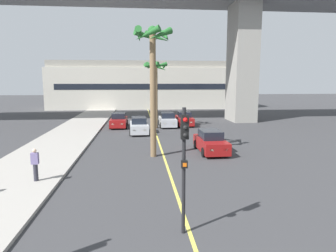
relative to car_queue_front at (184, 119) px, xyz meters
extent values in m
cube|color=#9E9991|center=(-11.56, -14.87, -0.65)|extent=(4.80, 80.00, 0.15)
cube|color=#DBCC4C|center=(-3.56, -6.87, -0.72)|extent=(0.14, 56.00, 0.01)
cube|color=gray|center=(7.76, 3.39, 6.48)|extent=(2.80, 4.40, 14.40)
cube|color=beige|center=(-3.56, 23.28, 2.97)|extent=(35.39, 8.00, 7.39)
cube|color=#9C998D|center=(-3.56, 23.28, 7.27)|extent=(34.68, 7.20, 1.20)
cube|color=black|center=(-3.56, 19.26, 3.34)|extent=(31.85, 0.04, 1.00)
cube|color=maroon|center=(0.00, -0.03, -0.14)|extent=(1.79, 4.14, 0.80)
cube|color=black|center=(0.00, 0.12, 0.54)|extent=(1.44, 2.08, 0.60)
cube|color=#F2EDCC|center=(0.42, -2.05, -0.09)|extent=(0.24, 0.09, 0.14)
cube|color=#F2EDCC|center=(-0.51, -2.03, -0.09)|extent=(0.24, 0.09, 0.14)
cylinder|color=black|center=(0.78, -1.32, -0.40)|extent=(0.23, 0.64, 0.64)
cylinder|color=black|center=(-0.84, -1.28, -0.40)|extent=(0.23, 0.64, 0.64)
cylinder|color=black|center=(0.84, 1.22, -0.40)|extent=(0.23, 0.64, 0.64)
cylinder|color=black|center=(-0.78, 1.26, -0.40)|extent=(0.23, 0.64, 0.64)
cube|color=maroon|center=(-7.37, -0.66, -0.14)|extent=(1.76, 4.12, 0.80)
cube|color=black|center=(-7.37, -0.51, 0.54)|extent=(1.42, 2.07, 0.60)
cube|color=#F2EDCC|center=(-6.93, -2.67, -0.09)|extent=(0.24, 0.08, 0.14)
cube|color=#F2EDCC|center=(-7.87, -2.66, -0.09)|extent=(0.24, 0.08, 0.14)
cylinder|color=black|center=(-6.58, -1.94, -0.40)|extent=(0.23, 0.64, 0.64)
cylinder|color=black|center=(-8.20, -1.92, -0.40)|extent=(0.23, 0.64, 0.64)
cylinder|color=black|center=(-6.55, 0.60, -0.40)|extent=(0.23, 0.64, 0.64)
cylinder|color=black|center=(-8.16, 0.63, -0.40)|extent=(0.23, 0.64, 0.64)
cube|color=#B7BABF|center=(-2.02, -0.66, -0.14)|extent=(1.72, 4.11, 0.80)
cube|color=black|center=(-2.02, -0.51, 0.54)|extent=(1.40, 2.06, 0.60)
cube|color=#F2EDCC|center=(-1.54, -2.67, -0.09)|extent=(0.24, 0.08, 0.14)
cube|color=#F2EDCC|center=(-2.48, -2.68, -0.09)|extent=(0.24, 0.08, 0.14)
cylinder|color=black|center=(-1.20, -1.93, -0.40)|extent=(0.22, 0.64, 0.64)
cylinder|color=black|center=(-2.82, -1.94, -0.40)|extent=(0.22, 0.64, 0.64)
cylinder|color=black|center=(-1.21, 0.61, -0.40)|extent=(0.22, 0.64, 0.64)
cylinder|color=black|center=(-2.83, 0.60, -0.40)|extent=(0.22, 0.64, 0.64)
cube|color=#B7BABF|center=(-5.18, -4.78, -0.14)|extent=(1.81, 4.14, 0.80)
cube|color=black|center=(-5.19, -4.63, 0.54)|extent=(1.45, 2.09, 0.60)
cube|color=#F2EDCC|center=(-4.66, -6.78, -0.09)|extent=(0.24, 0.09, 0.14)
cube|color=#F2EDCC|center=(-5.60, -6.80, -0.09)|extent=(0.24, 0.09, 0.14)
cylinder|color=black|center=(-4.34, -6.03, -0.40)|extent=(0.24, 0.65, 0.64)
cylinder|color=black|center=(-5.96, -6.07, -0.40)|extent=(0.24, 0.65, 0.64)
cylinder|color=black|center=(-4.41, -3.49, -0.40)|extent=(0.24, 0.65, 0.64)
cylinder|color=black|center=(-6.02, -3.53, -0.40)|extent=(0.24, 0.65, 0.64)
cube|color=maroon|center=(-0.12, -13.07, -0.14)|extent=(1.77, 4.13, 0.80)
cube|color=black|center=(-0.13, -12.92, 0.54)|extent=(1.43, 2.07, 0.60)
cube|color=#F2EDCC|center=(0.38, -15.07, -0.09)|extent=(0.24, 0.08, 0.14)
cube|color=#F2EDCC|center=(-0.56, -15.08, -0.09)|extent=(0.24, 0.08, 0.14)
cylinder|color=black|center=(0.70, -14.32, -0.40)|extent=(0.23, 0.64, 0.64)
cylinder|color=black|center=(-0.91, -14.35, -0.40)|extent=(0.23, 0.64, 0.64)
cylinder|color=black|center=(0.66, -11.78, -0.40)|extent=(0.23, 0.64, 0.64)
cylinder|color=black|center=(-0.95, -11.81, -0.40)|extent=(0.23, 0.64, 0.64)
cylinder|color=black|center=(-3.78, -24.19, 1.38)|extent=(0.12, 0.12, 4.20)
cube|color=black|center=(-3.78, -24.33, 2.88)|extent=(0.24, 0.20, 0.76)
sphere|color=red|center=(-3.78, -24.43, 3.12)|extent=(0.14, 0.14, 0.14)
sphere|color=black|center=(-3.78, -24.43, 2.88)|extent=(0.14, 0.14, 0.14)
sphere|color=black|center=(-3.78, -24.43, 2.64)|extent=(0.14, 0.14, 0.14)
cube|color=black|center=(-3.78, -24.31, 1.68)|extent=(0.20, 0.16, 0.24)
cube|color=orange|center=(-3.78, -24.39, 1.68)|extent=(0.12, 0.03, 0.12)
cylinder|color=brown|center=(-3.34, -1.66, 2.59)|extent=(0.36, 0.36, 6.62)
sphere|color=#236028|center=(-3.34, -1.66, 6.05)|extent=(0.60, 0.60, 0.60)
cone|color=#236028|center=(-2.51, -1.75, 5.78)|extent=(0.62, 1.76, 0.94)
cone|color=#236028|center=(-2.87, -0.97, 5.72)|extent=(1.67, 1.33, 1.02)
cone|color=#236028|center=(-3.83, -0.98, 5.74)|extent=(1.65, 1.36, 1.00)
cone|color=#236028|center=(-4.17, -1.58, 5.81)|extent=(0.61, 1.76, 0.89)
cone|color=#236028|center=(-3.81, -2.35, 5.86)|extent=(1.67, 1.33, 0.80)
cone|color=#236028|center=(-3.02, -2.43, 5.87)|extent=(1.76, 1.08, 0.78)
cylinder|color=brown|center=(-4.25, -13.88, 3.29)|extent=(0.39, 0.39, 8.02)
sphere|color=#236028|center=(-4.25, -13.88, 7.45)|extent=(0.60, 0.60, 0.60)
cone|color=#236028|center=(-3.40, -13.78, 7.10)|extent=(0.66, 1.79, 1.05)
cone|color=#236028|center=(-3.91, -13.10, 7.16)|extent=(1.79, 1.10, 0.97)
cone|color=#236028|center=(-4.61, -13.11, 7.22)|extent=(1.79, 1.14, 0.86)
cone|color=#236028|center=(-5.10, -13.84, 7.17)|extent=(0.54, 1.79, 0.96)
cone|color=#236028|center=(-4.60, -14.66, 7.12)|extent=(1.78, 1.12, 1.02)
cone|color=#236028|center=(-3.84, -14.63, 7.10)|extent=(1.75, 1.23, 1.06)
cylinder|color=#2D2D38|center=(-10.28, -18.69, -0.15)|extent=(0.22, 0.22, 0.85)
cube|color=slate|center=(-10.28, -18.69, 0.56)|extent=(0.34, 0.22, 0.56)
sphere|color=beige|center=(-10.28, -18.69, 0.95)|extent=(0.20, 0.20, 0.20)
camera|label=1|loc=(-5.20, -33.39, 4.29)|focal=31.86mm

